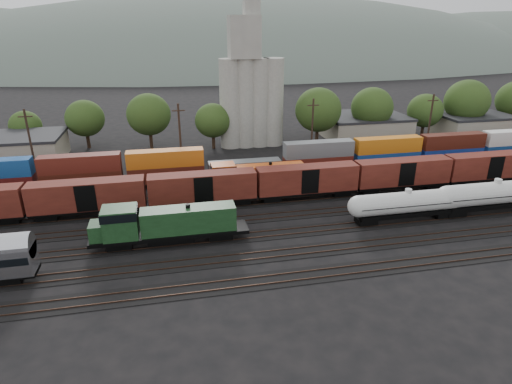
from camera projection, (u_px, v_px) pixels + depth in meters
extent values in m
plane|color=black|center=(279.00, 216.00, 58.64)|extent=(600.00, 600.00, 0.00)
cube|color=black|center=(315.00, 275.00, 44.99)|extent=(180.00, 3.20, 0.08)
cube|color=#382319|center=(317.00, 278.00, 44.31)|extent=(180.00, 0.08, 0.16)
cube|color=#382319|center=(312.00, 270.00, 45.62)|extent=(180.00, 0.08, 0.16)
cube|color=black|center=(300.00, 251.00, 49.54)|extent=(180.00, 3.20, 0.08)
cube|color=#382319|center=(302.00, 254.00, 48.86)|extent=(180.00, 0.08, 0.16)
cube|color=#382319|center=(299.00, 248.00, 50.16)|extent=(180.00, 0.08, 0.16)
cube|color=black|center=(289.00, 232.00, 54.08)|extent=(180.00, 3.20, 0.08)
cube|color=#382319|center=(290.00, 234.00, 53.40)|extent=(180.00, 0.08, 0.16)
cube|color=#382319|center=(287.00, 229.00, 54.70)|extent=(180.00, 0.08, 0.16)
cube|color=black|center=(279.00, 216.00, 58.62)|extent=(180.00, 3.20, 0.08)
cube|color=#382319|center=(280.00, 217.00, 57.94)|extent=(180.00, 0.08, 0.16)
cube|color=#382319|center=(277.00, 213.00, 59.25)|extent=(180.00, 0.08, 0.16)
cube|color=black|center=(270.00, 202.00, 63.17)|extent=(180.00, 3.20, 0.08)
cube|color=#382319|center=(271.00, 203.00, 62.49)|extent=(180.00, 0.08, 0.16)
cube|color=#382319|center=(269.00, 199.00, 63.79)|extent=(180.00, 0.08, 0.16)
cube|color=black|center=(263.00, 190.00, 67.71)|extent=(180.00, 3.20, 0.08)
cube|color=#382319|center=(264.00, 191.00, 67.03)|extent=(180.00, 0.08, 0.16)
cube|color=#382319|center=(262.00, 188.00, 68.33)|extent=(180.00, 0.08, 0.16)
cube|color=black|center=(256.00, 179.00, 72.25)|extent=(180.00, 3.20, 0.08)
cube|color=#382319|center=(257.00, 180.00, 71.57)|extent=(180.00, 0.08, 0.16)
cube|color=#382319|center=(255.00, 177.00, 72.88)|extent=(180.00, 0.08, 0.16)
cube|color=black|center=(171.00, 233.00, 50.80)|extent=(18.47, 3.15, 0.43)
cube|color=black|center=(171.00, 237.00, 50.98)|extent=(5.43, 2.39, 0.87)
cube|color=#183A1B|center=(189.00, 219.00, 50.59)|extent=(11.08, 2.61, 2.93)
cube|color=#183A1B|center=(120.00, 222.00, 49.00)|extent=(3.91, 3.15, 3.58)
cube|color=black|center=(119.00, 213.00, 48.57)|extent=(4.02, 3.26, 0.98)
cube|color=#183A1B|center=(98.00, 231.00, 48.81)|extent=(1.74, 2.61, 1.96)
cylinder|color=black|center=(188.00, 206.00, 49.99)|extent=(0.54, 0.54, 0.54)
cube|color=black|center=(120.00, 244.00, 49.93)|extent=(2.82, 2.17, 0.76)
cube|color=black|center=(220.00, 234.00, 52.19)|extent=(2.82, 2.17, 0.76)
cylinder|color=silver|center=(407.00, 202.00, 56.13)|extent=(13.65, 2.81, 2.81)
sphere|color=silver|center=(359.00, 206.00, 54.83)|extent=(2.81, 2.81, 2.81)
sphere|color=silver|center=(453.00, 198.00, 57.43)|extent=(2.81, 2.81, 2.81)
cylinder|color=silver|center=(409.00, 191.00, 55.53)|extent=(0.87, 0.87, 0.48)
cube|color=black|center=(407.00, 202.00, 56.13)|extent=(13.96, 2.95, 0.08)
cube|color=black|center=(405.00, 213.00, 56.70)|extent=(13.18, 2.13, 0.48)
cube|color=black|center=(366.00, 220.00, 55.86)|extent=(2.52, 1.94, 0.68)
cube|color=black|center=(442.00, 213.00, 57.98)|extent=(2.52, 1.94, 0.68)
cylinder|color=silver|center=(496.00, 193.00, 58.59)|extent=(14.83, 3.05, 3.05)
sphere|color=silver|center=(447.00, 197.00, 57.17)|extent=(3.05, 3.05, 3.05)
cylinder|color=silver|center=(498.00, 181.00, 57.94)|extent=(0.95, 0.95, 0.53)
cube|color=black|center=(496.00, 193.00, 58.59)|extent=(15.17, 3.20, 0.08)
cube|color=black|center=(493.00, 204.00, 59.21)|extent=(14.33, 2.32, 0.53)
cube|color=black|center=(453.00, 212.00, 58.29)|extent=(2.74, 2.11, 0.74)
cube|color=black|center=(10.00, 278.00, 43.44)|extent=(2.48, 1.91, 0.67)
cube|color=black|center=(257.00, 183.00, 67.08)|extent=(17.72, 2.85, 0.39)
cube|color=black|center=(257.00, 185.00, 67.24)|extent=(4.92, 2.17, 0.79)
cube|color=#CD4B12|center=(270.00, 173.00, 66.92)|extent=(10.63, 2.36, 2.66)
cube|color=#CD4B12|center=(223.00, 174.00, 65.39)|extent=(3.54, 2.85, 3.25)
cube|color=black|center=(223.00, 168.00, 65.01)|extent=(3.64, 2.95, 0.89)
cube|color=#CD4B12|center=(207.00, 180.00, 65.19)|extent=(1.57, 2.36, 1.77)
cylinder|color=black|center=(270.00, 164.00, 66.37)|extent=(0.49, 0.49, 0.49)
cube|color=black|center=(221.00, 189.00, 66.24)|extent=(2.56, 1.97, 0.69)
cube|color=black|center=(292.00, 184.00, 68.40)|extent=(2.56, 1.97, 0.69)
cube|color=black|center=(90.00, 209.00, 57.94)|extent=(15.00, 2.60, 0.40)
cube|color=#551C14|center=(87.00, 195.00, 57.16)|extent=(15.00, 2.90, 3.80)
cube|color=black|center=(203.00, 200.00, 60.87)|extent=(15.00, 2.60, 0.40)
cube|color=#551C14|center=(203.00, 186.00, 60.09)|extent=(15.00, 2.90, 3.80)
cube|color=black|center=(307.00, 192.00, 63.81)|extent=(15.00, 2.60, 0.40)
cube|color=#551C14|center=(307.00, 178.00, 63.03)|extent=(15.00, 2.90, 3.80)
cube|color=black|center=(401.00, 184.00, 66.74)|extent=(15.00, 2.60, 0.40)
cube|color=#551C14|center=(402.00, 171.00, 65.96)|extent=(15.00, 2.90, 3.80)
cube|color=black|center=(487.00, 177.00, 69.67)|extent=(15.00, 2.60, 0.40)
cube|color=#551C14|center=(490.00, 165.00, 68.89)|extent=(15.00, 2.90, 3.80)
cube|color=black|center=(256.00, 177.00, 72.08)|extent=(160.00, 2.60, 0.60)
cube|color=#43180F|center=(83.00, 179.00, 66.24)|extent=(12.00, 2.40, 2.60)
cube|color=#561B14|center=(80.00, 163.00, 65.28)|extent=(12.00, 2.40, 2.60)
cube|color=#4B1A11|center=(167.00, 174.00, 68.68)|extent=(12.00, 2.40, 2.60)
cube|color=#C35E14|center=(165.00, 158.00, 67.72)|extent=(12.00, 2.40, 2.60)
cube|color=#585A5D|center=(245.00, 168.00, 71.12)|extent=(12.00, 2.40, 2.60)
cube|color=#581C14|center=(318.00, 163.00, 73.56)|extent=(12.00, 2.40, 2.60)
cube|color=slate|center=(319.00, 149.00, 72.60)|extent=(12.00, 2.40, 2.60)
cube|color=navy|center=(386.00, 159.00, 76.00)|extent=(12.00, 2.40, 2.60)
cube|color=#C86B14|center=(388.00, 145.00, 75.03)|extent=(12.00, 2.40, 2.60)
cube|color=navy|center=(450.00, 155.00, 78.44)|extent=(12.00, 2.40, 2.60)
cube|color=#451910|center=(453.00, 141.00, 77.47)|extent=(12.00, 2.40, 2.60)
cube|color=navy|center=(511.00, 151.00, 80.88)|extent=(12.00, 2.40, 2.60)
cylinder|color=#9F9C92|center=(230.00, 104.00, 87.82)|extent=(4.40, 4.40, 18.00)
cylinder|color=#9F9C92|center=(245.00, 104.00, 88.39)|extent=(4.40, 4.40, 18.00)
cylinder|color=#9F9C92|center=(259.00, 103.00, 88.96)|extent=(4.40, 4.40, 18.00)
cylinder|color=#9F9C92|center=(273.00, 103.00, 89.53)|extent=(4.40, 4.40, 18.00)
cube|color=#9F9C92|center=(244.00, 37.00, 83.56)|extent=(6.00, 5.00, 8.00)
cube|color=#9F9C92|center=(251.00, 9.00, 81.99)|extent=(3.00, 3.00, 4.00)
cube|color=#9E937F|center=(1.00, 151.00, 80.10)|extent=(22.00, 12.00, 4.60)
cube|color=#9E937F|center=(363.00, 127.00, 98.03)|extent=(18.00, 14.00, 4.60)
cube|color=#232326|center=(364.00, 116.00, 97.08)|extent=(18.36, 14.28, 0.50)
cube|color=#9E937F|center=(474.00, 127.00, 98.25)|extent=(16.00, 10.00, 4.60)
cube|color=#232326|center=(476.00, 116.00, 97.30)|extent=(16.32, 10.20, 0.50)
cylinder|color=black|center=(29.00, 144.00, 88.62)|extent=(0.70, 0.70, 2.32)
ellipsoid|color=#314A1B|center=(25.00, 126.00, 87.18)|extent=(6.30, 6.30, 5.97)
cylinder|color=black|center=(88.00, 141.00, 89.73)|extent=(0.70, 0.70, 2.89)
ellipsoid|color=#314A1B|center=(85.00, 118.00, 87.93)|extent=(7.84, 7.84, 7.43)
cylinder|color=black|center=(151.00, 141.00, 89.32)|extent=(0.70, 0.70, 3.29)
ellipsoid|color=#314A1B|center=(149.00, 114.00, 87.27)|extent=(8.92, 8.92, 8.45)
cylinder|color=black|center=(214.00, 142.00, 89.50)|extent=(0.70, 0.70, 2.71)
ellipsoid|color=#314A1B|center=(213.00, 120.00, 87.81)|extent=(7.35, 7.35, 6.96)
cylinder|color=black|center=(266.00, 134.00, 96.30)|extent=(0.70, 0.70, 2.55)
ellipsoid|color=#314A1B|center=(266.00, 115.00, 94.71)|extent=(6.93, 6.93, 6.56)
cylinder|color=black|center=(317.00, 138.00, 91.13)|extent=(0.70, 0.70, 3.54)
ellipsoid|color=#314A1B|center=(318.00, 110.00, 88.93)|extent=(9.60, 9.60, 9.10)
cylinder|color=black|center=(369.00, 133.00, 95.67)|extent=(0.70, 0.70, 3.36)
ellipsoid|color=#314A1B|center=(372.00, 107.00, 93.57)|extent=(9.11, 9.11, 8.63)
cylinder|color=black|center=(422.00, 132.00, 97.46)|extent=(0.70, 0.70, 2.87)
ellipsoid|color=#314A1B|center=(425.00, 111.00, 95.67)|extent=(7.79, 7.79, 7.38)
cylinder|color=black|center=(462.00, 128.00, 99.49)|extent=(0.70, 0.70, 3.67)
ellipsoid|color=#314A1B|center=(467.00, 101.00, 97.20)|extent=(9.97, 9.97, 9.44)
cylinder|color=black|center=(511.00, 124.00, 103.42)|extent=(0.70, 0.70, 3.45)
cylinder|color=black|center=(31.00, 146.00, 69.54)|extent=(0.36, 0.36, 12.00)
cube|color=black|center=(25.00, 117.00, 67.76)|extent=(2.20, 0.18, 0.18)
cylinder|color=black|center=(180.00, 138.00, 74.11)|extent=(0.36, 0.36, 12.00)
cube|color=black|center=(178.00, 111.00, 72.33)|extent=(2.20, 0.18, 0.18)
cylinder|color=black|center=(312.00, 131.00, 78.69)|extent=(0.36, 0.36, 12.00)
cube|color=black|center=(313.00, 105.00, 76.90)|extent=(2.20, 0.18, 0.18)
cylinder|color=black|center=(429.00, 125.00, 83.26)|extent=(0.36, 0.36, 12.00)
cube|color=black|center=(433.00, 101.00, 81.48)|extent=(2.20, 0.18, 0.18)
ellipsoid|color=#59665B|center=(241.00, 92.00, 310.97)|extent=(520.00, 286.00, 130.00)
ellipsoid|color=#59665B|center=(504.00, 77.00, 350.94)|extent=(400.00, 220.00, 100.00)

